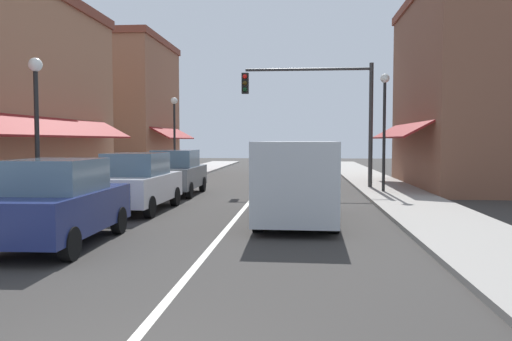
{
  "coord_description": "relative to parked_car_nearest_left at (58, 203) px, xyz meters",
  "views": [
    {
      "loc": [
        1.78,
        -4.17,
        2.15
      ],
      "look_at": [
        0.17,
        14.37,
        1.06
      ],
      "focal_mm": 36.37,
      "sensor_mm": 36.0,
      "label": 1
    }
  ],
  "objects": [
    {
      "name": "storefront_right_block",
      "position": [
        12.84,
        14.08,
        3.52
      ],
      "size": [
        7.13,
        10.2,
        8.79
      ],
      "color": "brown",
      "rests_on": "ground"
    },
    {
      "name": "van_in_lane",
      "position": [
        4.84,
        3.51,
        0.27
      ],
      "size": [
        2.09,
        5.22,
        2.12
      ],
      "rotation": [
        0.0,
        0.0,
        -0.02
      ],
      "color": "#B2B7BC",
      "rests_on": "ground"
    },
    {
      "name": "lane_center_stripe",
      "position": [
        3.13,
        12.08,
        -0.88
      ],
      "size": [
        0.14,
        52.0,
        0.01
      ],
      "primitive_type": "cube",
      "color": "silver",
      "rests_on": "ground"
    },
    {
      "name": "sidewalk_left",
      "position": [
        -2.37,
        12.08,
        -0.82
      ],
      "size": [
        2.6,
        56.0,
        0.12
      ],
      "primitive_type": "cube",
      "color": "#A39E99",
      "rests_on": "ground"
    },
    {
      "name": "ground_plane",
      "position": [
        3.13,
        12.08,
        -0.88
      ],
      "size": [
        80.0,
        80.0,
        0.0
      ],
      "primitive_type": "plane",
      "color": "#33302D"
    },
    {
      "name": "street_lamp_left_near",
      "position": [
        -1.94,
        2.88,
        2.05
      ],
      "size": [
        0.36,
        0.36,
        4.28
      ],
      "color": "black",
      "rests_on": "ground"
    },
    {
      "name": "street_lamp_left_far",
      "position": [
        -1.88,
        17.39,
        2.15
      ],
      "size": [
        0.36,
        0.36,
        4.46
      ],
      "color": "black",
      "rests_on": "ground"
    },
    {
      "name": "sidewalk_right",
      "position": [
        8.63,
        12.08,
        -0.82
      ],
      "size": [
        2.6,
        56.0,
        0.12
      ],
      "primitive_type": "cube",
      "color": "gray",
      "rests_on": "ground"
    },
    {
      "name": "traffic_signal_mast_arm",
      "position": [
        5.9,
        12.76,
        2.92
      ],
      "size": [
        5.71,
        0.5,
        5.49
      ],
      "color": "#333333",
      "rests_on": "ground"
    },
    {
      "name": "storefront_far_left",
      "position": [
        -5.99,
        22.08,
        3.36
      ],
      "size": [
        5.96,
        8.2,
        8.47
      ],
      "color": "#8E5B42",
      "rests_on": "ground"
    },
    {
      "name": "street_lamp_right_mid",
      "position": [
        8.21,
        10.9,
        2.34
      ],
      "size": [
        0.36,
        0.36,
        4.78
      ],
      "color": "black",
      "rests_on": "ground"
    },
    {
      "name": "parked_car_third_left",
      "position": [
        0.02,
        9.93,
        0.0
      ],
      "size": [
        1.81,
        4.12,
        1.77
      ],
      "rotation": [
        0.0,
        0.0,
        0.01
      ],
      "color": "#4C5156",
      "rests_on": "ground"
    },
    {
      "name": "parked_car_second_left",
      "position": [
        -0.01,
        5.14,
        0.0
      ],
      "size": [
        1.84,
        4.13,
        1.77
      ],
      "rotation": [
        0.0,
        0.0,
        -0.02
      ],
      "color": "silver",
      "rests_on": "ground"
    },
    {
      "name": "parked_car_nearest_left",
      "position": [
        0.0,
        0.0,
        0.0
      ],
      "size": [
        1.88,
        4.15,
        1.77
      ],
      "rotation": [
        0.0,
        0.0,
        0.03
      ],
      "color": "navy",
      "rests_on": "ground"
    }
  ]
}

